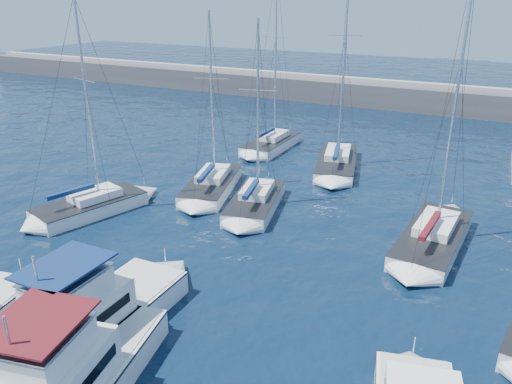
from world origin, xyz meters
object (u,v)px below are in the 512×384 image
at_px(sailboat_back_b, 337,162).
at_px(sailboat_mid_a, 91,206).
at_px(sailboat_mid_b, 212,185).
at_px(sailboat_mid_d, 433,237).
at_px(motor_yacht_port_inner, 90,319).
at_px(motor_yacht_stbd_inner, 65,379).
at_px(sailboat_mid_c, 256,202).
at_px(sailboat_back_a, 271,143).

bearing_deg(sailboat_back_b, sailboat_mid_a, -139.61).
xyz_separation_m(sailboat_mid_b, sailboat_mid_d, (16.62, -1.46, 0.04)).
bearing_deg(sailboat_mid_d, motor_yacht_port_inner, -122.43).
distance_m(motor_yacht_stbd_inner, sailboat_mid_b, 21.77).
height_order(sailboat_mid_c, sailboat_mid_d, sailboat_mid_d).
xyz_separation_m(sailboat_mid_c, sailboat_back_b, (2.19, 11.14, 0.03)).
height_order(motor_yacht_stbd_inner, sailboat_mid_d, sailboat_mid_d).
distance_m(motor_yacht_port_inner, motor_yacht_stbd_inner, 3.57).
bearing_deg(motor_yacht_port_inner, sailboat_mid_c, 89.89).
relative_size(motor_yacht_stbd_inner, sailboat_mid_d, 0.53).
relative_size(sailboat_mid_a, sailboat_mid_c, 1.10).
bearing_deg(sailboat_back_b, sailboat_mid_c, -115.81).
bearing_deg(sailboat_mid_b, sailboat_back_a, 77.41).
xyz_separation_m(motor_yacht_port_inner, sailboat_mid_d, (11.66, 16.15, -0.59)).
bearing_deg(motor_yacht_port_inner, motor_yacht_stbd_inner, -60.75).
xyz_separation_m(motor_yacht_stbd_inner, sailboat_mid_b, (-6.79, 20.68, -0.62)).
bearing_deg(sailboat_mid_b, sailboat_mid_c, -34.15).
xyz_separation_m(motor_yacht_stbd_inner, sailboat_back_a, (-7.66, 32.92, -0.58)).
xyz_separation_m(sailboat_mid_c, sailboat_back_a, (-5.42, 13.67, 0.04)).
distance_m(sailboat_mid_a, sailboat_back_b, 20.87).
xyz_separation_m(motor_yacht_stbd_inner, sailboat_back_b, (-0.06, 30.39, -0.59)).
xyz_separation_m(sailboat_mid_a, sailboat_back_a, (4.34, 19.65, 0.03)).
bearing_deg(sailboat_mid_d, sailboat_back_a, 145.34).
height_order(sailboat_mid_d, sailboat_back_a, sailboat_mid_d).
bearing_deg(sailboat_mid_c, sailboat_back_a, 97.69).
distance_m(sailboat_mid_b, sailboat_mid_c, 4.76).
distance_m(sailboat_mid_b, sailboat_mid_d, 16.69).
xyz_separation_m(sailboat_mid_a, sailboat_back_b, (11.95, 17.12, 0.02)).
bearing_deg(motor_yacht_port_inner, sailboat_back_a, 99.48).
relative_size(motor_yacht_stbd_inner, sailboat_mid_b, 0.69).
relative_size(sailboat_mid_c, sailboat_mid_d, 0.75).
relative_size(sailboat_back_a, sailboat_back_b, 0.95).
relative_size(motor_yacht_port_inner, sailboat_mid_c, 0.71).
bearing_deg(sailboat_back_a, sailboat_back_b, -18.75).
bearing_deg(sailboat_mid_b, motor_yacht_stbd_inner, -88.49).
height_order(sailboat_mid_a, sailboat_back_a, sailboat_back_a).
distance_m(sailboat_mid_a, sailboat_mid_d, 22.63).
height_order(motor_yacht_port_inner, sailboat_back_b, sailboat_back_b).
xyz_separation_m(motor_yacht_stbd_inner, sailboat_mid_c, (-2.25, 19.25, -0.62)).
bearing_deg(motor_yacht_stbd_inner, sailboat_mid_b, 95.39).
bearing_deg(sailboat_mid_c, motor_yacht_port_inner, -102.46).
distance_m(motor_yacht_port_inner, sailboat_mid_b, 18.30).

